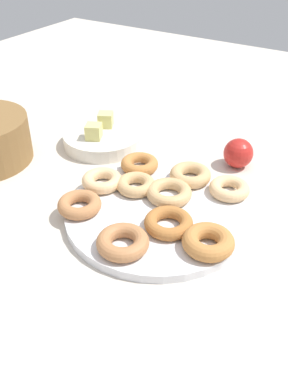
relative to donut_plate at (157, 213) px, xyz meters
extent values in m
plane|color=beige|center=(0.00, 0.00, -0.01)|extent=(2.40, 2.40, 0.00)
cylinder|color=silver|center=(0.00, 0.00, 0.00)|extent=(0.36, 0.36, 0.02)
torus|color=#AD6B33|center=(-0.04, -0.05, 0.02)|extent=(0.12, 0.12, 0.02)
torus|color=#B27547|center=(-0.08, 0.13, 0.02)|extent=(0.12, 0.12, 0.02)
torus|color=#BC7A3D|center=(0.11, 0.11, 0.02)|extent=(0.11, 0.11, 0.02)
torus|color=#EABC84|center=(0.12, -0.10, 0.02)|extent=(0.11, 0.11, 0.02)
torus|color=#B27547|center=(-0.13, -0.01, 0.02)|extent=(0.12, 0.12, 0.03)
torus|color=tan|center=(0.04, 0.07, 0.02)|extent=(0.09, 0.09, 0.02)
torus|color=#EABC84|center=(0.01, 0.14, 0.02)|extent=(0.10, 0.10, 0.03)
torus|color=tan|center=(0.13, -0.01, 0.02)|extent=(0.11, 0.11, 0.03)
torus|color=tan|center=(0.05, 0.00, 0.02)|extent=(0.12, 0.12, 0.02)
torus|color=#BC7A3D|center=(-0.05, -0.13, 0.02)|extent=(0.12, 0.12, 0.03)
cylinder|color=silver|center=(0.18, 0.26, 0.01)|extent=(0.20, 0.20, 0.03)
cube|color=#DBD67A|center=(0.15, 0.26, 0.04)|extent=(0.05, 0.05, 0.04)
cube|color=#DBD67A|center=(0.22, 0.28, 0.04)|extent=(0.05, 0.05, 0.04)
sphere|color=red|center=(0.26, -0.06, 0.03)|extent=(0.07, 0.07, 0.07)
camera|label=1|loc=(-0.57, -0.33, 0.51)|focal=40.04mm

